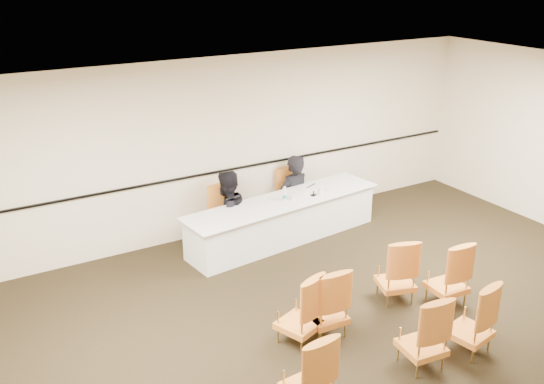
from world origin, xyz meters
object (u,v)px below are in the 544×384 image
Objects in this scene: panelist_second_chair at (227,214)px; aud_chair_back_right at (471,317)px; microphone at (314,188)px; water_bottle at (285,193)px; aud_chair_front_mid at (326,301)px; aud_chair_front_right at (396,269)px; panelist_main at (293,203)px; aud_chair_front_left at (299,308)px; drinking_glass at (293,197)px; panel_table at (284,220)px; coffee_cup at (321,191)px; aud_chair_back_mid at (423,330)px; panelist_main_chair at (293,195)px; aud_chair_extra at (448,272)px; aud_chair_back_left at (308,371)px; panelist_second at (227,218)px.

panelist_second_chair is 4.36m from aud_chair_back_right.
microphone reaches higher than water_bottle.
aud_chair_front_right is (1.31, 0.19, 0.00)m from aud_chair_front_mid.
panelist_main is 3.57m from aud_chair_front_mid.
microphone is 0.27× the size of aud_chair_front_left.
drinking_glass is at bearing -33.10° from panelist_second_chair.
panel_table is 35.50× the size of drinking_glass.
water_bottle is 0.67m from coffee_cup.
aud_chair_front_mid is 1.23m from aud_chair_back_mid.
panel_table is at bearing 159.76° from microphone.
panelist_main_chair is 4.40m from aud_chair_back_mid.
microphone is at bearing 100.31° from aud_chair_extra.
aud_chair_back_mid is at bearing 68.96° from panelist_main.
panelist_second_chair is 1.14m from drinking_glass.
panelist_second_chair reaches higher than drinking_glass.
aud_chair_back_right is 1.08m from aud_chair_extra.
panelist_main is 1.88× the size of aud_chair_back_left.
aud_chair_back_mid is 1.00× the size of aud_chair_extra.
water_bottle reaches higher than panelist_main_chair.
aud_chair_back_mid is at bearing 80.48° from panelist_second.
drinking_glass is 0.52m from coffee_cup.
aud_chair_front_right is (1.69, 0.17, 0.00)m from aud_chair_front_left.
aud_chair_front_mid is 1.32m from aud_chair_front_right.
panelist_second_chair is (-1.41, -0.16, 0.00)m from panelist_main_chair.
aud_chair_back_mid is at bearing -117.12° from microphone.
water_bottle is at bearing 161.94° from drinking_glass.
panelist_second is 1.16m from drinking_glass.
water_bottle is at bearing 110.29° from aud_chair_extra.
aud_chair_back_left is at bearing -111.38° from panelist_second_chair.
aud_chair_front_right and aud_chair_back_mid have the same top height.
panelist_main_chair is 0.83m from drinking_glass.
aud_chair_back_left is at bearing -126.91° from panelist_main_chair.
water_bottle reaches higher than coffee_cup.
panelist_main reaches higher than drinking_glass.
aud_chair_back_left is at bearing -126.23° from coffee_cup.
aud_chair_front_mid is (-1.55, -3.21, 0.00)m from panelist_main_chair.
aud_chair_extra is (0.85, -2.84, -0.36)m from water_bottle.
coffee_cup is 4.41m from aud_chair_back_left.
microphone reaches higher than coffee_cup.
panel_table is 3.74× the size of aud_chair_back_right.
aud_chair_front_mid and aud_chair_front_right have the same top height.
drinking_glass is (-0.39, 0.02, -0.08)m from microphone.
panel_table is at bearing -34.52° from panelist_second_chair.
aud_chair_back_mid is at bearing -96.27° from water_bottle.
panelist_main is at bearing 47.40° from water_bottle.
water_bottle is at bearing 41.87° from aud_chair_front_left.
panel_table is 27.12× the size of coffee_cup.
panelist_main_chair is 1.00× the size of aud_chair_back_left.
panelist_second is 1.74× the size of aud_chair_back_right.
aud_chair_front_right and aud_chair_back_left have the same top height.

